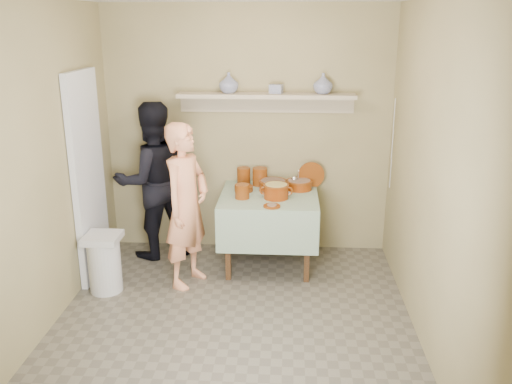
# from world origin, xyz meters

# --- Properties ---
(ground) EXTENTS (3.50, 3.50, 0.00)m
(ground) POSITION_xyz_m (0.00, 0.00, 0.00)
(ground) COLOR #615A4C
(ground) RESTS_ON ground
(tile_panel) EXTENTS (0.06, 0.70, 2.00)m
(tile_panel) POSITION_xyz_m (-1.46, 0.95, 1.00)
(tile_panel) COLOR silver
(tile_panel) RESTS_ON ground
(plate_stack_a) EXTENTS (0.14, 0.14, 0.18)m
(plate_stack_a) POSITION_xyz_m (-0.03, 1.60, 0.85)
(plate_stack_a) COLOR #652909
(plate_stack_a) RESTS_ON serving_table
(plate_stack_b) EXTENTS (0.16, 0.16, 0.19)m
(plate_stack_b) POSITION_xyz_m (0.14, 1.59, 0.85)
(plate_stack_b) COLOR #652909
(plate_stack_b) RESTS_ON serving_table
(bowl_stack) EXTENTS (0.14, 0.14, 0.14)m
(bowl_stack) POSITION_xyz_m (-0.01, 1.14, 0.83)
(bowl_stack) COLOR #652909
(bowl_stack) RESTS_ON serving_table
(empty_bowl) EXTENTS (0.19, 0.19, 0.06)m
(empty_bowl) POSITION_xyz_m (-0.01, 1.37, 0.79)
(empty_bowl) COLOR #652909
(empty_bowl) RESTS_ON serving_table
(propped_lid) EXTENTS (0.28, 0.10, 0.28)m
(propped_lid) POSITION_xyz_m (0.68, 1.58, 0.88)
(propped_lid) COLOR #652909
(propped_lid) RESTS_ON serving_table
(vase_right) EXTENTS (0.23, 0.23, 0.20)m
(vase_right) POSITION_xyz_m (0.77, 1.63, 1.82)
(vase_right) COLOR navy
(vase_right) RESTS_ON wall_shelf
(vase_left) EXTENTS (0.28, 0.28, 0.21)m
(vase_left) POSITION_xyz_m (-0.18, 1.64, 1.82)
(vase_left) COLOR navy
(vase_left) RESTS_ON wall_shelf
(ceramic_box) EXTENTS (0.15, 0.12, 0.09)m
(ceramic_box) POSITION_xyz_m (0.30, 1.63, 1.77)
(ceramic_box) COLOR navy
(ceramic_box) RESTS_ON wall_shelf
(person_cook) EXTENTS (0.57, 0.67, 1.56)m
(person_cook) POSITION_xyz_m (-0.50, 0.82, 0.78)
(person_cook) COLOR #F19668
(person_cook) RESTS_ON ground
(person_helper) EXTENTS (1.01, 0.94, 1.65)m
(person_helper) POSITION_xyz_m (-0.97, 1.46, 0.83)
(person_helper) COLOR black
(person_helper) RESTS_ON ground
(room_shell) EXTENTS (3.04, 3.54, 2.62)m
(room_shell) POSITION_xyz_m (0.00, 0.00, 1.61)
(room_shell) COLOR #9C8F5F
(room_shell) RESTS_ON ground
(serving_table) EXTENTS (0.97, 0.97, 0.76)m
(serving_table) POSITION_xyz_m (0.25, 1.28, 0.64)
(serving_table) COLOR #4C2D16
(serving_table) RESTS_ON ground
(cazuela_meat_a) EXTENTS (0.30, 0.30, 0.10)m
(cazuela_meat_a) POSITION_xyz_m (0.28, 1.44, 0.82)
(cazuela_meat_a) COLOR #681F02
(cazuela_meat_a) RESTS_ON serving_table
(cazuela_meat_b) EXTENTS (0.28, 0.28, 0.10)m
(cazuela_meat_b) POSITION_xyz_m (0.55, 1.47, 0.82)
(cazuela_meat_b) COLOR #681F02
(cazuela_meat_b) RESTS_ON serving_table
(ladle) EXTENTS (0.08, 0.26, 0.19)m
(ladle) POSITION_xyz_m (0.50, 1.48, 0.87)
(ladle) COLOR silver
(ladle) RESTS_ON cazuela_meat_b
(cazuela_rice) EXTENTS (0.33, 0.25, 0.14)m
(cazuela_rice) POSITION_xyz_m (0.32, 1.16, 0.85)
(cazuela_rice) COLOR #681F02
(cazuela_rice) RESTS_ON serving_table
(front_plate) EXTENTS (0.16, 0.16, 0.03)m
(front_plate) POSITION_xyz_m (0.29, 0.89, 0.77)
(front_plate) COLOR #652909
(front_plate) RESTS_ON serving_table
(wall_shelf) EXTENTS (1.80, 0.25, 0.21)m
(wall_shelf) POSITION_xyz_m (0.20, 1.65, 1.67)
(wall_shelf) COLOR tan
(wall_shelf) RESTS_ON room_shell
(trash_bin) EXTENTS (0.32, 0.32, 0.56)m
(trash_bin) POSITION_xyz_m (-1.25, 0.60, 0.28)
(trash_bin) COLOR silver
(trash_bin) RESTS_ON ground
(electrical_cord) EXTENTS (0.01, 0.05, 0.90)m
(electrical_cord) POSITION_xyz_m (1.47, 1.48, 1.25)
(electrical_cord) COLOR silver
(electrical_cord) RESTS_ON wall_shelf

